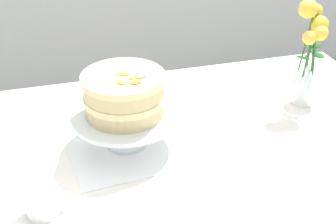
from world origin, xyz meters
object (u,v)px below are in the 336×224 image
object	(u,v)px
flower_vase	(309,58)
teacup	(43,206)
dining_table	(197,185)
layer_cake	(124,94)
cake_stand	(125,119)

from	to	relation	value
flower_vase	teacup	world-z (taller)	flower_vase
dining_table	layer_cake	xyz separation A→B (m)	(-0.17, 0.11, 0.25)
cake_stand	layer_cake	size ratio (longest dim) A/B	1.34
cake_stand	flower_vase	bearing A→B (deg)	7.49
dining_table	cake_stand	world-z (taller)	cake_stand
dining_table	layer_cake	size ratio (longest dim) A/B	6.46
layer_cake	teacup	bearing A→B (deg)	-136.30
layer_cake	teacup	size ratio (longest dim) A/B	1.66
layer_cake	flower_vase	distance (m)	0.59
cake_stand	teacup	size ratio (longest dim) A/B	2.23
dining_table	flower_vase	distance (m)	0.52
layer_cake	flower_vase	xyz separation A→B (m)	(0.58, 0.08, -0.00)
dining_table	layer_cake	world-z (taller)	layer_cake
cake_stand	flower_vase	xyz separation A→B (m)	(0.58, 0.08, 0.07)
cake_stand	teacup	world-z (taller)	cake_stand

